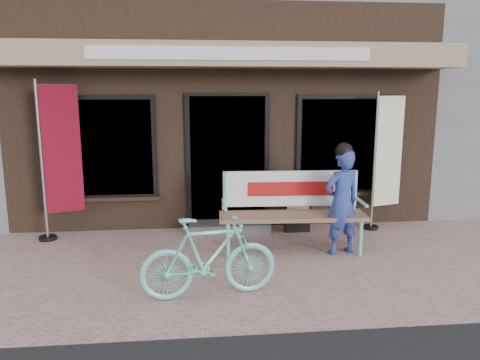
{
  "coord_description": "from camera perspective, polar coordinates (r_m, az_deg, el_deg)",
  "views": [
    {
      "loc": [
        -0.56,
        -5.48,
        2.28
      ],
      "look_at": [
        0.07,
        0.7,
        1.05
      ],
      "focal_mm": 35.0,
      "sensor_mm": 36.0,
      "label": 1
    }
  ],
  "objects": [
    {
      "name": "menu_stand",
      "position": [
        7.5,
        7.02,
        -3.17
      ],
      "size": [
        0.42,
        0.1,
        0.84
      ],
      "rotation": [
        0.0,
        0.0,
        0.01
      ],
      "color": "black",
      "rests_on": "ground"
    },
    {
      "name": "nobori_red",
      "position": [
        7.51,
        -21.21,
        2.49
      ],
      "size": [
        0.71,
        0.38,
        2.4
      ],
      "rotation": [
        0.0,
        0.0,
        0.35
      ],
      "color": "gray",
      "rests_on": "ground"
    },
    {
      "name": "bicycle",
      "position": [
        5.2,
        -3.8,
        -9.37
      ],
      "size": [
        1.57,
        0.63,
        0.91
      ],
      "primitive_type": "imported",
      "rotation": [
        0.0,
        0.0,
        1.71
      ],
      "color": "#73E2D3",
      "rests_on": "ground"
    },
    {
      "name": "ground",
      "position": [
        5.96,
        0.02,
        -11.29
      ],
      "size": [
        70.0,
        70.0,
        0.0
      ],
      "primitive_type": "plane",
      "color": "#C49996",
      "rests_on": "ground"
    },
    {
      "name": "nobori_cream",
      "position": [
        7.92,
        17.36,
        2.48
      ],
      "size": [
        0.66,
        0.32,
        2.23
      ],
      "rotation": [
        0.0,
        0.0,
        0.29
      ],
      "color": "gray",
      "rests_on": "ground"
    },
    {
      "name": "bench",
      "position": [
        6.67,
        6.3,
        -2.99
      ],
      "size": [
        2.07,
        0.63,
        1.11
      ],
      "rotation": [
        0.0,
        0.0,
        -0.05
      ],
      "color": "#73E2D3",
      "rests_on": "ground"
    },
    {
      "name": "person",
      "position": [
        6.57,
        12.31,
        -2.4
      ],
      "size": [
        0.61,
        0.49,
        1.56
      ],
      "rotation": [
        0.0,
        0.0,
        0.3
      ],
      "color": "#2B3D94",
      "rests_on": "ground"
    },
    {
      "name": "storefront",
      "position": [
        10.48,
        -2.84,
        15.09
      ],
      "size": [
        7.0,
        6.77,
        6.0
      ],
      "color": "black",
      "rests_on": "ground"
    }
  ]
}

